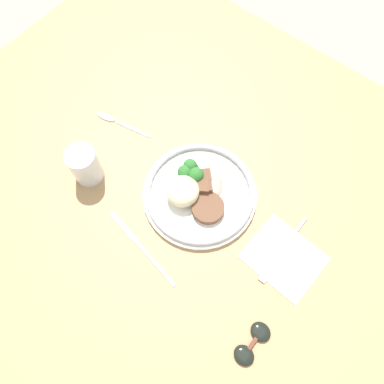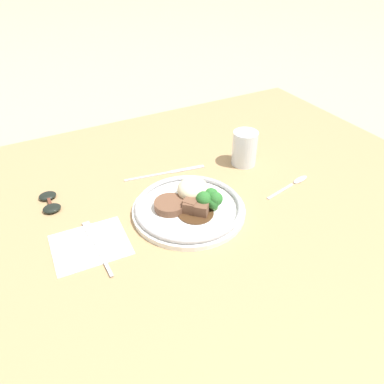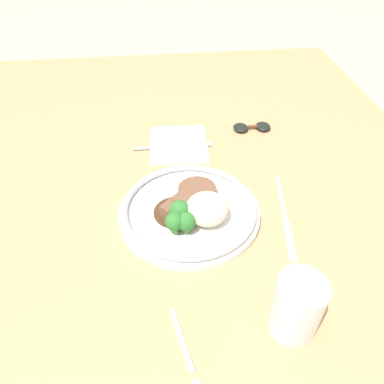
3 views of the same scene
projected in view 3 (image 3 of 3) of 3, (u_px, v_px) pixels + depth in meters
name	position (u px, v px, depth m)	size (l,w,h in m)	color
ground_plane	(187.00, 217.00, 0.75)	(8.00, 8.00, 0.00)	tan
dining_table	(187.00, 209.00, 0.74)	(1.48, 1.09, 0.04)	tan
napkin	(178.00, 144.00, 0.87)	(0.16, 0.14, 0.00)	silver
plate	(190.00, 210.00, 0.68)	(0.26, 0.26, 0.06)	white
juice_glass	(297.00, 308.00, 0.50)	(0.07, 0.07, 0.10)	#F4AD19
fork	(180.00, 146.00, 0.86)	(0.02, 0.18, 0.00)	#B7B7BC
knife	(285.00, 218.00, 0.69)	(0.22, 0.04, 0.00)	#B7B7BC
spoon	(196.00, 382.00, 0.47)	(0.15, 0.05, 0.01)	#B7B7BC
sunglasses	(252.00, 127.00, 0.91)	(0.04, 0.09, 0.01)	black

